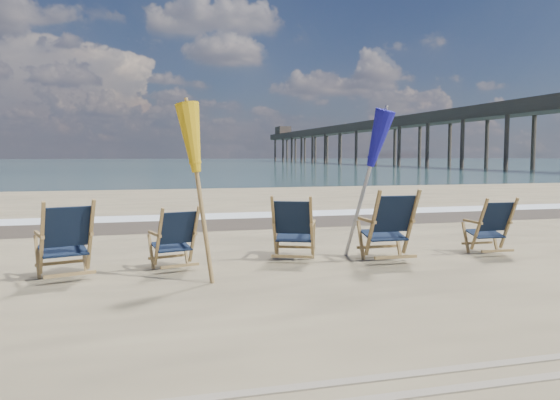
% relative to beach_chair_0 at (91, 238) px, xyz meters
% --- Properties ---
extents(ocean, '(400.00, 400.00, 0.00)m').
position_rel_beach_chair_0_xyz_m(ocean, '(2.64, 126.35, -0.51)').
color(ocean, '#325054').
rests_on(ocean, ground).
extents(surf_foam, '(200.00, 1.40, 0.01)m').
position_rel_beach_chair_0_xyz_m(surf_foam, '(2.64, 6.65, -0.51)').
color(surf_foam, silver).
rests_on(surf_foam, ground).
extents(wet_sand_strip, '(200.00, 2.60, 0.00)m').
position_rel_beach_chair_0_xyz_m(wet_sand_strip, '(2.64, 5.15, -0.51)').
color(wet_sand_strip, '#42362A').
rests_on(wet_sand_strip, ground).
extents(beach_chair_0, '(0.85, 0.90, 1.03)m').
position_rel_beach_chair_0_xyz_m(beach_chair_0, '(0.00, 0.00, 0.00)').
color(beach_chair_0, black).
rests_on(beach_chair_0, ground).
extents(beach_chair_1, '(0.72, 0.77, 0.89)m').
position_rel_beach_chair_0_xyz_m(beach_chair_1, '(1.33, 0.21, -0.07)').
color(beach_chair_1, black).
rests_on(beach_chair_1, ground).
extents(beach_chair_2, '(0.87, 0.91, 0.99)m').
position_rel_beach_chair_0_xyz_m(beach_chair_2, '(3.03, 0.24, -0.02)').
color(beach_chair_2, black).
rests_on(beach_chair_2, ground).
extents(beach_chair_3, '(0.71, 0.79, 1.09)m').
position_rel_beach_chair_0_xyz_m(beach_chair_3, '(4.45, -0.12, 0.03)').
color(beach_chair_3, black).
rests_on(beach_chair_3, ground).
extents(beach_chair_4, '(0.62, 0.69, 0.92)m').
position_rel_beach_chair_0_xyz_m(beach_chair_4, '(6.21, -0.01, -0.05)').
color(beach_chair_4, black).
rests_on(beach_chair_4, ground).
extents(umbrella_yellow, '(0.30, 0.30, 2.20)m').
position_rel_beach_chair_0_xyz_m(umbrella_yellow, '(1.33, -0.56, 1.16)').
color(umbrella_yellow, '#9A7845').
rests_on(umbrella_yellow, ground).
extents(umbrella_blue, '(0.30, 0.30, 2.29)m').
position_rel_beach_chair_0_xyz_m(umbrella_blue, '(3.91, 0.38, 1.25)').
color(umbrella_blue, '#A5A5AD').
rests_on(umbrella_blue, ground).
extents(fishing_pier, '(4.40, 140.00, 9.30)m').
position_rel_beach_chair_0_xyz_m(fishing_pier, '(40.64, 72.35, 4.14)').
color(fishing_pier, '#4B3F36').
rests_on(fishing_pier, ground).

